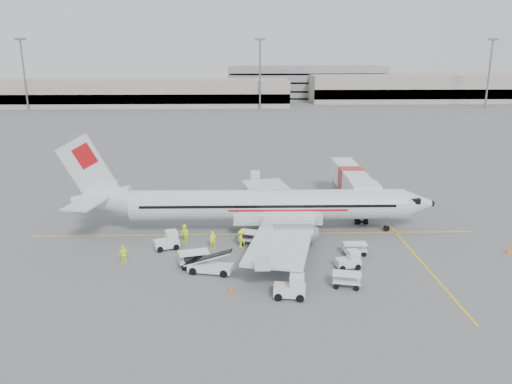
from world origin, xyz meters
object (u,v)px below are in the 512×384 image
belt_loader (210,258)px  tug_fore (348,259)px  aircraft (268,185)px  tug_aft (166,240)px  jet_bridge (350,187)px  tug_mid (290,286)px

belt_loader → tug_fore: 11.47m
aircraft → tug_aft: (-9.51, -4.21, -4.08)m
jet_bridge → belt_loader: jet_bridge is taller
aircraft → jet_bridge: 13.48m
belt_loader → tug_aft: (-4.33, 5.31, -0.45)m
jet_bridge → tug_aft: (-19.64, -12.71, -1.46)m
tug_fore → tug_mid: (-5.40, -5.10, 0.13)m
tug_mid → aircraft: bearing=101.0°
tug_fore → aircraft: bearing=116.2°
tug_mid → belt_loader: bearing=150.6°
aircraft → jet_bridge: bearing=40.6°
jet_bridge → tug_fore: (-3.87, -17.46, -1.54)m
aircraft → tug_mid: size_ratio=15.42×
belt_loader → jet_bridge: bearing=62.4°
tug_fore → tug_mid: size_ratio=0.85×
belt_loader → tug_mid: bearing=-24.2°
aircraft → belt_loader: size_ratio=7.51×
belt_loader → tug_fore: (11.45, 0.56, -0.53)m
jet_bridge → belt_loader: 23.67m
tug_fore → belt_loader: bearing=174.0°
tug_fore → tug_aft: (-15.77, 4.75, 0.08)m
tug_mid → tug_aft: bearing=144.0°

